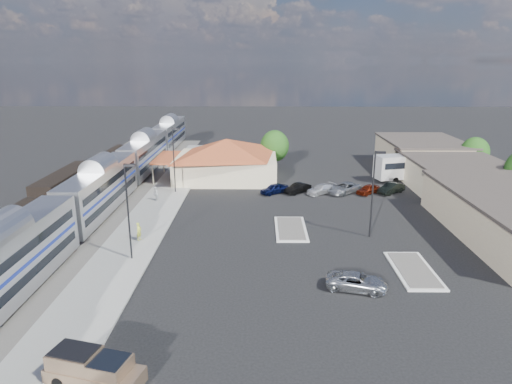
{
  "coord_description": "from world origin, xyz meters",
  "views": [
    {
      "loc": [
        0.77,
        -44.14,
        17.49
      ],
      "look_at": [
        0.19,
        6.85,
        2.8
      ],
      "focal_mm": 32.0,
      "sensor_mm": 36.0,
      "label": 1
    }
  ],
  "objects_px": {
    "station_depot": "(226,159)",
    "coach_bus": "(414,165)",
    "suv": "(357,282)",
    "pickup_truck": "(95,370)"
  },
  "relations": [
    {
      "from": "pickup_truck",
      "to": "coach_bus",
      "type": "bearing_deg",
      "value": -20.38
    },
    {
      "from": "suv",
      "to": "coach_bus",
      "type": "xyz_separation_m",
      "value": [
        15.61,
        35.01,
        1.6
      ]
    },
    {
      "from": "coach_bus",
      "to": "suv",
      "type": "bearing_deg",
      "value": 141.2
    },
    {
      "from": "suv",
      "to": "coach_bus",
      "type": "bearing_deg",
      "value": -9.36
    },
    {
      "from": "station_depot",
      "to": "coach_bus",
      "type": "relative_size",
      "value": 1.46
    },
    {
      "from": "pickup_truck",
      "to": "suv",
      "type": "bearing_deg",
      "value": -41.74
    },
    {
      "from": "suv",
      "to": "coach_bus",
      "type": "distance_m",
      "value": 38.36
    },
    {
      "from": "station_depot",
      "to": "coach_bus",
      "type": "height_order",
      "value": "station_depot"
    },
    {
      "from": "suv",
      "to": "coach_bus",
      "type": "relative_size",
      "value": 0.38
    },
    {
      "from": "pickup_truck",
      "to": "coach_bus",
      "type": "relative_size",
      "value": 0.46
    }
  ]
}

